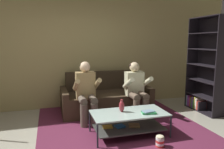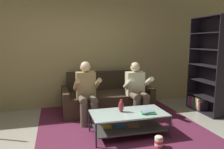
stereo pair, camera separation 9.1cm
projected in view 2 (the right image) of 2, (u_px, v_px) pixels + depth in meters
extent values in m
cube|color=tan|center=(75.00, 47.00, 5.29)|extent=(8.40, 0.12, 2.90)
cube|color=#392B1D|center=(107.00, 102.00, 5.01)|extent=(1.73, 0.95, 0.44)
cube|color=#302519|center=(103.00, 80.00, 5.31)|extent=(1.73, 0.18, 0.44)
cube|color=#392B1D|center=(65.00, 102.00, 4.76)|extent=(0.13, 0.95, 0.56)
cube|color=#392B1D|center=(144.00, 97.00, 5.24)|extent=(0.13, 0.95, 0.56)
cylinder|color=brown|center=(84.00, 115.00, 4.10)|extent=(0.14, 0.14, 0.44)
cylinder|color=brown|center=(94.00, 115.00, 4.15)|extent=(0.14, 0.14, 0.44)
cylinder|color=brown|center=(82.00, 99.00, 4.23)|extent=(0.14, 0.42, 0.14)
cylinder|color=brown|center=(93.00, 99.00, 4.28)|extent=(0.14, 0.42, 0.14)
cube|color=#9D8353|center=(86.00, 85.00, 4.42)|extent=(0.38, 0.22, 0.55)
cylinder|color=#9D8353|center=(76.00, 85.00, 4.19)|extent=(0.09, 0.49, 0.31)
cylinder|color=#9D8353|center=(97.00, 84.00, 4.29)|extent=(0.09, 0.49, 0.31)
sphere|color=beige|center=(85.00, 67.00, 4.36)|extent=(0.21, 0.21, 0.21)
ellipsoid|color=black|center=(85.00, 65.00, 4.38)|extent=(0.21, 0.21, 0.13)
cylinder|color=brown|center=(137.00, 111.00, 4.37)|extent=(0.14, 0.14, 0.44)
cylinder|color=brown|center=(146.00, 110.00, 4.42)|extent=(0.14, 0.14, 0.44)
cylinder|color=brown|center=(134.00, 96.00, 4.50)|extent=(0.14, 0.42, 0.14)
cylinder|color=brown|center=(143.00, 95.00, 4.55)|extent=(0.14, 0.42, 0.14)
cube|color=beige|center=(135.00, 84.00, 4.69)|extent=(0.38, 0.22, 0.51)
cylinder|color=beige|center=(129.00, 83.00, 4.46)|extent=(0.09, 0.49, 0.31)
cylinder|color=beige|center=(147.00, 82.00, 4.57)|extent=(0.09, 0.49, 0.31)
sphere|color=beige|center=(135.00, 67.00, 4.64)|extent=(0.21, 0.21, 0.21)
ellipsoid|color=black|center=(135.00, 66.00, 4.65)|extent=(0.21, 0.21, 0.13)
cube|color=#A9C4BB|center=(128.00, 113.00, 3.71)|extent=(1.27, 0.66, 0.02)
cube|color=#3F423D|center=(128.00, 127.00, 3.75)|extent=(1.17, 0.60, 0.02)
cylinder|color=#242A32|center=(96.00, 136.00, 3.28)|extent=(0.03, 0.03, 0.41)
cylinder|color=#242A32|center=(170.00, 127.00, 3.60)|extent=(0.03, 0.03, 0.41)
cylinder|color=#242A32|center=(89.00, 121.00, 3.88)|extent=(0.03, 0.03, 0.41)
cylinder|color=#242A32|center=(153.00, 115.00, 4.20)|extent=(0.03, 0.03, 0.41)
cube|color=gold|center=(107.00, 127.00, 3.71)|extent=(0.17, 0.13, 0.03)
cube|color=#2463AB|center=(119.00, 126.00, 3.74)|extent=(0.18, 0.17, 0.03)
cube|color=olive|center=(134.00, 126.00, 3.75)|extent=(0.22, 0.19, 0.03)
cube|color=#61233D|center=(117.00, 123.00, 4.31)|extent=(3.00, 3.35, 0.01)
cube|color=#78555B|center=(117.00, 123.00, 4.31)|extent=(1.65, 1.84, 0.00)
ellipsoid|color=maroon|center=(121.00, 106.00, 3.73)|extent=(0.09, 0.09, 0.20)
cylinder|color=maroon|center=(121.00, 101.00, 3.71)|extent=(0.04, 0.04, 0.04)
cube|color=#2E904F|center=(148.00, 113.00, 3.65)|extent=(0.26, 0.20, 0.03)
cube|color=#7695B0|center=(148.00, 112.00, 3.65)|extent=(0.21, 0.15, 0.02)
cube|color=black|center=(194.00, 63.00, 5.30)|extent=(0.31, 0.02, 2.14)
cube|color=black|center=(223.00, 68.00, 4.39)|extent=(0.31, 0.02, 2.14)
cube|color=black|center=(213.00, 65.00, 4.89)|extent=(0.02, 0.97, 2.14)
cube|color=black|center=(204.00, 111.00, 5.01)|extent=(0.31, 0.93, 0.02)
cube|color=black|center=(205.00, 97.00, 4.96)|extent=(0.31, 0.93, 0.02)
cube|color=black|center=(206.00, 81.00, 4.90)|extent=(0.31, 0.93, 0.02)
cube|color=black|center=(207.00, 65.00, 4.85)|extent=(0.31, 0.93, 0.02)
cube|color=black|center=(208.00, 49.00, 4.79)|extent=(0.31, 0.93, 0.02)
cube|color=black|center=(210.00, 33.00, 4.74)|extent=(0.31, 0.93, 0.02)
cube|color=black|center=(211.00, 17.00, 4.69)|extent=(0.31, 0.93, 0.02)
cube|color=#6B98AC|center=(193.00, 101.00, 5.41)|extent=(0.25, 0.04, 0.25)
cube|color=purple|center=(193.00, 101.00, 5.37)|extent=(0.23, 0.03, 0.26)
cube|color=purple|center=(195.00, 102.00, 5.33)|extent=(0.25, 0.04, 0.22)
cube|color=red|center=(196.00, 102.00, 5.28)|extent=(0.23, 0.03, 0.27)
cube|color=#338F47|center=(197.00, 102.00, 5.24)|extent=(0.27, 0.03, 0.26)
cube|color=purple|center=(199.00, 103.00, 5.21)|extent=(0.28, 0.04, 0.26)
cube|color=#2F9552|center=(200.00, 104.00, 5.17)|extent=(0.28, 0.03, 0.21)
cube|color=gold|center=(201.00, 103.00, 5.12)|extent=(0.26, 0.04, 0.28)
cube|color=silver|center=(201.00, 104.00, 5.07)|extent=(0.23, 0.05, 0.26)
cube|color=red|center=(203.00, 106.00, 5.03)|extent=(0.26, 0.04, 0.20)
cube|color=#29252C|center=(204.00, 107.00, 4.99)|extent=(0.22, 0.03, 0.21)
cylinder|color=red|center=(159.00, 146.00, 3.33)|extent=(0.13, 0.13, 0.04)
cylinder|color=white|center=(159.00, 144.00, 3.32)|extent=(0.13, 0.13, 0.04)
cylinder|color=red|center=(159.00, 142.00, 3.32)|extent=(0.13, 0.13, 0.04)
cylinder|color=white|center=(159.00, 139.00, 3.31)|extent=(0.13, 0.13, 0.04)
ellipsoid|color=beige|center=(159.00, 137.00, 3.30)|extent=(0.12, 0.12, 0.05)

